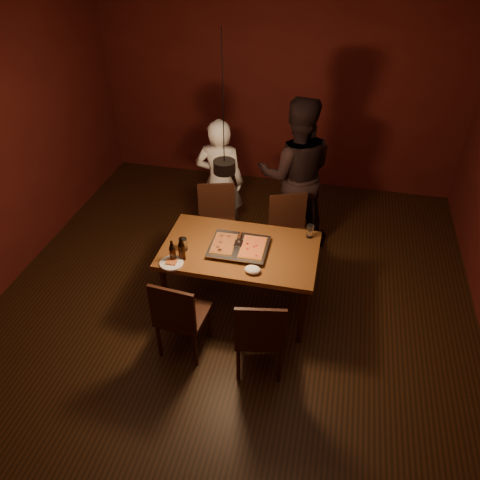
% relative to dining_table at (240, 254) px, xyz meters
% --- Properties ---
extents(room_shell, '(6.00, 6.00, 6.00)m').
position_rel_dining_table_xyz_m(room_shell, '(-0.07, -0.25, 0.72)').
color(room_shell, '#381F0F').
rests_on(room_shell, ground).
extents(dining_table, '(1.50, 0.90, 0.75)m').
position_rel_dining_table_xyz_m(dining_table, '(0.00, 0.00, 0.00)').
color(dining_table, brown).
rests_on(dining_table, floor).
extents(chair_far_left, '(0.52, 0.52, 0.49)m').
position_rel_dining_table_xyz_m(chair_far_left, '(-0.46, 0.81, -0.14)').
color(chair_far_left, '#38190F').
rests_on(chair_far_left, floor).
extents(chair_far_right, '(0.55, 0.55, 0.49)m').
position_rel_dining_table_xyz_m(chair_far_right, '(0.38, 0.76, -0.14)').
color(chair_far_right, '#38190F').
rests_on(chair_far_right, floor).
extents(chair_near_left, '(0.46, 0.46, 0.49)m').
position_rel_dining_table_xyz_m(chair_near_left, '(-0.39, -0.75, -0.14)').
color(chair_near_left, '#38190F').
rests_on(chair_near_left, floor).
extents(chair_near_right, '(0.49, 0.49, 0.49)m').
position_rel_dining_table_xyz_m(chair_near_right, '(0.36, -0.81, -0.14)').
color(chair_near_right, '#38190F').
rests_on(chair_near_right, floor).
extents(pizza_tray, '(0.59, 0.50, 0.05)m').
position_rel_dining_table_xyz_m(pizza_tray, '(-0.01, -0.02, 0.10)').
color(pizza_tray, silver).
rests_on(pizza_tray, dining_table).
extents(pizza_meat, '(0.22, 0.34, 0.02)m').
position_rel_dining_table_xyz_m(pizza_meat, '(-0.15, -0.03, 0.13)').
color(pizza_meat, maroon).
rests_on(pizza_meat, pizza_tray).
extents(pizza_cheese, '(0.23, 0.36, 0.02)m').
position_rel_dining_table_xyz_m(pizza_cheese, '(0.13, -0.03, 0.13)').
color(pizza_cheese, gold).
rests_on(pizza_cheese, pizza_tray).
extents(spatula, '(0.10, 0.24, 0.04)m').
position_rel_dining_table_xyz_m(spatula, '(-0.02, -0.01, 0.14)').
color(spatula, silver).
rests_on(spatula, pizza_tray).
extents(beer_bottle_a, '(0.06, 0.06, 0.23)m').
position_rel_dining_table_xyz_m(beer_bottle_a, '(-0.57, -0.32, 0.19)').
color(beer_bottle_a, black).
rests_on(beer_bottle_a, dining_table).
extents(beer_bottle_b, '(0.07, 0.07, 0.25)m').
position_rel_dining_table_xyz_m(beer_bottle_b, '(-0.49, -0.28, 0.20)').
color(beer_bottle_b, black).
rests_on(beer_bottle_b, dining_table).
extents(water_glass_left, '(0.08, 0.08, 0.13)m').
position_rel_dining_table_xyz_m(water_glass_left, '(-0.53, -0.14, 0.14)').
color(water_glass_left, silver).
rests_on(water_glass_left, dining_table).
extents(water_glass_right, '(0.07, 0.07, 0.14)m').
position_rel_dining_table_xyz_m(water_glass_right, '(0.64, 0.33, 0.14)').
color(water_glass_right, silver).
rests_on(water_glass_right, dining_table).
extents(plate_slice, '(0.22, 0.22, 0.03)m').
position_rel_dining_table_xyz_m(plate_slice, '(-0.57, -0.37, 0.08)').
color(plate_slice, white).
rests_on(plate_slice, dining_table).
extents(napkin, '(0.15, 0.11, 0.06)m').
position_rel_dining_table_xyz_m(napkin, '(0.19, -0.32, 0.11)').
color(napkin, white).
rests_on(napkin, dining_table).
extents(diner_white, '(0.59, 0.41, 1.55)m').
position_rel_dining_table_xyz_m(diner_white, '(-0.51, 1.16, 0.10)').
color(diner_white, silver).
rests_on(diner_white, floor).
extents(diner_dark, '(1.00, 0.84, 1.83)m').
position_rel_dining_table_xyz_m(diner_dark, '(0.36, 1.29, 0.24)').
color(diner_dark, black).
rests_on(diner_dark, floor).
extents(pendant_lamp, '(0.18, 0.18, 1.10)m').
position_rel_dining_table_xyz_m(pendant_lamp, '(-0.07, -0.25, 1.08)').
color(pendant_lamp, black).
rests_on(pendant_lamp, ceiling).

